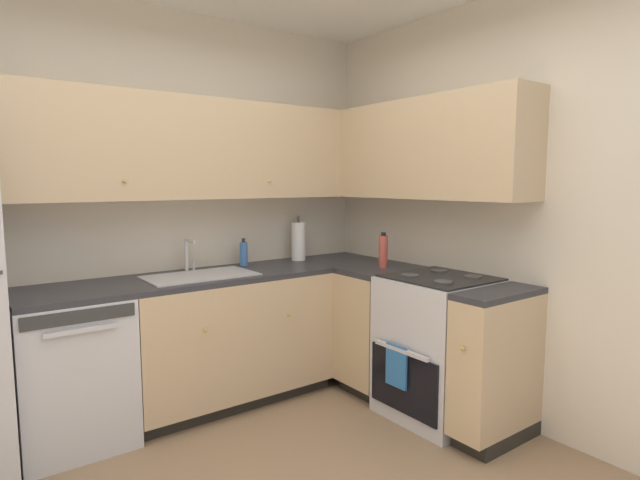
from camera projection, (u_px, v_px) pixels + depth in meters
wall_back at (143, 210)px, 3.41m from camera, size 3.55×0.05×2.65m
wall_right at (541, 213)px, 2.99m from camera, size 0.05×3.67×2.65m
dishwasher at (72, 370)px, 2.93m from camera, size 0.60×0.63×0.87m
lower_cabinets_back at (228, 338)px, 3.51m from camera, size 1.36×0.62×0.87m
countertop_back at (227, 275)px, 3.46m from camera, size 2.57×0.60×0.03m
lower_cabinets_right at (420, 343)px, 3.41m from camera, size 0.62×1.27×0.87m
countertop_right at (421, 278)px, 3.35m from camera, size 0.60×1.27×0.03m
oven_range at (439, 346)px, 3.29m from camera, size 0.68×0.62×1.05m
upper_cabinets_back at (192, 149)px, 3.38m from camera, size 2.25×0.34×0.66m
upper_cabinets_right at (411, 151)px, 3.54m from camera, size 0.32×1.82×0.66m
sink at (201, 282)px, 3.32m from camera, size 0.70×0.40×0.10m
faucet at (188, 252)px, 3.47m from camera, size 0.07×0.16×0.23m
soap_bottle at (244, 254)px, 3.72m from camera, size 0.06×0.06×0.20m
paper_towel_roll at (298, 241)px, 3.98m from camera, size 0.11×0.11×0.36m
oil_bottle at (383, 251)px, 3.63m from camera, size 0.06×0.06×0.25m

